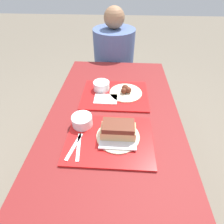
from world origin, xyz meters
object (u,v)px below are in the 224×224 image
bowl_coleslaw_far (101,85)px  wings_plate_far (126,91)px  tray_near (110,139)px  bowl_coleslaw_near (82,120)px  brisket_sandwich_plate (118,132)px  person_seated_across (114,54)px  tray_far (114,95)px

bowl_coleslaw_far → wings_plate_far: 0.17m
tray_near → bowl_coleslaw_near: bowl_coleslaw_near is taller
tray_near → wings_plate_far: wings_plate_far is taller
brisket_sandwich_plate → wings_plate_far: 0.40m
wings_plate_far → person_seated_across: size_ratio=0.31×
person_seated_across → wings_plate_far: bearing=-80.7°
tray_far → wings_plate_far: (0.08, 0.02, 0.02)m
tray_far → person_seated_across: 0.74m
bowl_coleslaw_near → bowl_coleslaw_far: same height
wings_plate_far → person_seated_across: (-0.12, 0.72, -0.04)m
tray_far → person_seated_across: person_seated_across is taller
brisket_sandwich_plate → person_seated_across: (-0.08, 1.11, -0.06)m
tray_far → bowl_coleslaw_near: (-0.16, -0.30, 0.04)m
brisket_sandwich_plate → wings_plate_far: size_ratio=1.01×
tray_far → brisket_sandwich_plate: 0.38m
brisket_sandwich_plate → tray_far: bearing=95.9°
bowl_coleslaw_near → person_seated_across: (0.12, 1.04, -0.06)m
tray_far → bowl_coleslaw_far: bowl_coleslaw_far is taller
tray_near → brisket_sandwich_plate: brisket_sandwich_plate is taller
bowl_coleslaw_near → wings_plate_far: (0.24, 0.32, -0.02)m
bowl_coleslaw_near → brisket_sandwich_plate: 0.21m
bowl_coleslaw_far → person_seated_across: bearing=85.7°
bowl_coleslaw_near → wings_plate_far: size_ratio=0.50×
tray_near → person_seated_across: 1.13m
tray_far → bowl_coleslaw_far: bearing=149.4°
brisket_sandwich_plate → person_seated_across: size_ratio=0.31×
tray_near → brisket_sandwich_plate: bearing=20.6°
bowl_coleslaw_near → brisket_sandwich_plate: brisket_sandwich_plate is taller
tray_near → person_seated_across: person_seated_across is taller
bowl_coleslaw_far → wings_plate_far: bearing=-11.8°
brisket_sandwich_plate → person_seated_across: bearing=94.0°
tray_far → brisket_sandwich_plate: bearing=-84.1°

